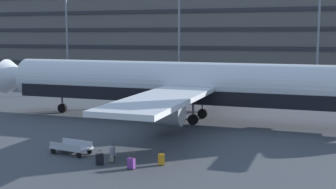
{
  "coord_description": "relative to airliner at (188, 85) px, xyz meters",
  "views": [
    {
      "loc": [
        14.01,
        -39.61,
        7.68
      ],
      "look_at": [
        2.11,
        -6.29,
        3.0
      ],
      "focal_mm": 48.7,
      "sensor_mm": 36.0,
      "label": 1
    }
  ],
  "objects": [
    {
      "name": "light_mast_far_left",
      "position": [
        -36.18,
        38.11,
        8.93
      ],
      "size": [
        1.8,
        0.5,
        20.96
      ],
      "color": "gray",
      "rests_on": "ground_plane"
    },
    {
      "name": "suitcase_black",
      "position": [
        -0.83,
        -13.38,
        -2.85
      ],
      "size": [
        0.29,
        0.48,
        0.9
      ],
      "color": "gray",
      "rests_on": "ground_plane"
    },
    {
      "name": "terminal_structure",
      "position": [
        -2.23,
        55.13,
        5.43
      ],
      "size": [
        128.15,
        20.03,
        17.31
      ],
      "color": "#605B56",
      "rests_on": "ground_plane"
    },
    {
      "name": "backpack_laid_flat",
      "position": [
        -0.35,
        -14.46,
        -3.0
      ],
      "size": [
        0.39,
        0.38,
        0.51
      ],
      "color": "gray",
      "rests_on": "ground_plane"
    },
    {
      "name": "light_mast_center_left",
      "position": [
        9.78,
        38.11,
        8.85
      ],
      "size": [
        1.8,
        0.5,
        20.8
      ],
      "color": "gray",
      "rests_on": "ground_plane"
    },
    {
      "name": "baggage_cart",
      "position": [
        -3.77,
        -13.43,
        -2.8
      ],
      "size": [
        3.36,
        1.65,
        0.82
      ],
      "color": "#B7B7BC",
      "rests_on": "ground_plane"
    },
    {
      "name": "suitcase_silver",
      "position": [
        2.62,
        -13.88,
        -2.86
      ],
      "size": [
        0.44,
        0.4,
        0.88
      ],
      "color": "orange",
      "rests_on": "ground_plane"
    },
    {
      "name": "airliner",
      "position": [
        0.0,
        0.0,
        0.0
      ],
      "size": [
        39.08,
        31.48,
        10.83
      ],
      "color": "silver",
      "rests_on": "ground_plane"
    },
    {
      "name": "suitcase_red",
      "position": [
        -0.83,
        -15.06,
        -2.86
      ],
      "size": [
        0.48,
        0.47,
        0.86
      ],
      "color": "black",
      "rests_on": "ground_plane"
    },
    {
      "name": "ground_plane",
      "position": [
        -2.23,
        1.26,
        -3.23
      ],
      "size": [
        600.0,
        600.0,
        0.0
      ],
      "primitive_type": "plane",
      "color": "#424449"
    },
    {
      "name": "suitcase_scuffed",
      "position": [
        1.27,
        -15.21,
        -2.88
      ],
      "size": [
        0.49,
        0.32,
        0.81
      ],
      "color": "#72388C",
      "rests_on": "ground_plane"
    },
    {
      "name": "light_mast_left",
      "position": [
        -13.48,
        38.11,
        9.61
      ],
      "size": [
        1.8,
        0.5,
        22.28
      ],
      "color": "gray",
      "rests_on": "ground_plane"
    }
  ]
}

